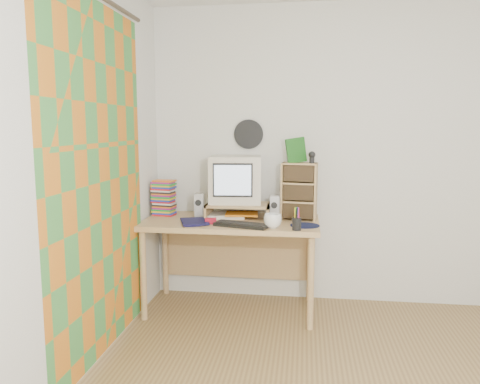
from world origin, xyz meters
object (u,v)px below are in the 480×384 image
(keyboard, at_px, (241,225))
(mug, at_px, (273,221))
(dvd_stack, at_px, (164,201))
(diary, at_px, (182,221))
(desk, at_px, (232,235))
(crt_monitor, at_px, (236,179))
(cd_rack, at_px, (299,191))

(keyboard, xyz_separation_m, mug, (0.24, -0.01, 0.04))
(dvd_stack, xyz_separation_m, mug, (0.95, -0.38, -0.07))
(dvd_stack, distance_m, diary, 0.42)
(desk, bearing_deg, crt_monitor, 78.86)
(keyboard, bearing_deg, desk, 127.71)
(keyboard, distance_m, cd_rack, 0.58)
(keyboard, height_order, dvd_stack, dvd_stack)
(desk, height_order, cd_rack, cd_rack)
(cd_rack, bearing_deg, desk, -168.93)
(mug, distance_m, diary, 0.71)
(desk, xyz_separation_m, crt_monitor, (0.02, 0.09, 0.45))
(desk, bearing_deg, dvd_stack, 172.69)
(cd_rack, bearing_deg, keyboard, -135.08)
(cd_rack, bearing_deg, diary, -155.01)
(keyboard, height_order, cd_rack, cd_rack)
(crt_monitor, bearing_deg, keyboard, -80.92)
(crt_monitor, height_order, cd_rack, crt_monitor)
(crt_monitor, bearing_deg, mug, -54.85)
(dvd_stack, relative_size, diary, 0.99)
(dvd_stack, relative_size, cd_rack, 0.53)
(mug, bearing_deg, crt_monitor, 130.79)
(crt_monitor, distance_m, cd_rack, 0.53)
(desk, relative_size, mug, 10.51)
(dvd_stack, height_order, mug, dvd_stack)
(keyboard, relative_size, cd_rack, 0.89)
(crt_monitor, bearing_deg, cd_rack, -10.92)
(crt_monitor, relative_size, diary, 1.64)
(dvd_stack, bearing_deg, diary, -45.08)
(desk, xyz_separation_m, dvd_stack, (-0.59, 0.08, 0.26))
(desk, bearing_deg, mug, -40.58)
(mug, bearing_deg, cd_rack, 61.18)
(keyboard, bearing_deg, mug, 13.35)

